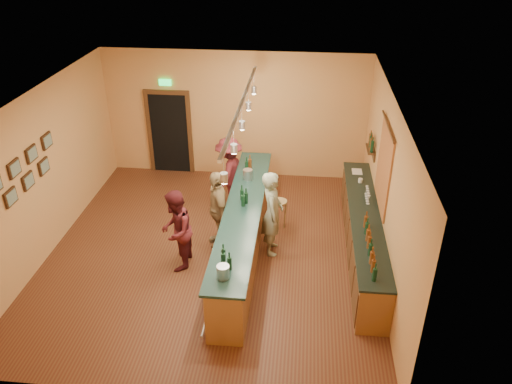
# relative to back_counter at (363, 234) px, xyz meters

# --- Properties ---
(floor) EXTENTS (7.00, 7.00, 0.00)m
(floor) POSITION_rel_back_counter_xyz_m (-2.97, -0.18, -0.49)
(floor) COLOR #522517
(floor) RESTS_ON ground
(ceiling) EXTENTS (6.50, 7.00, 0.02)m
(ceiling) POSITION_rel_back_counter_xyz_m (-2.97, -0.18, 2.71)
(ceiling) COLOR silver
(ceiling) RESTS_ON wall_back
(wall_back) EXTENTS (6.50, 0.02, 3.20)m
(wall_back) POSITION_rel_back_counter_xyz_m (-2.97, 3.32, 1.11)
(wall_back) COLOR #E09654
(wall_back) RESTS_ON floor
(wall_front) EXTENTS (6.50, 0.02, 3.20)m
(wall_front) POSITION_rel_back_counter_xyz_m (-2.97, -3.68, 1.11)
(wall_front) COLOR #E09654
(wall_front) RESTS_ON floor
(wall_left) EXTENTS (0.02, 7.00, 3.20)m
(wall_left) POSITION_rel_back_counter_xyz_m (-6.22, -0.18, 1.11)
(wall_left) COLOR #E09654
(wall_left) RESTS_ON floor
(wall_right) EXTENTS (0.02, 7.00, 3.20)m
(wall_right) POSITION_rel_back_counter_xyz_m (0.28, -0.18, 1.11)
(wall_right) COLOR #E09654
(wall_right) RESTS_ON floor
(doorway) EXTENTS (1.15, 0.09, 2.48)m
(doorway) POSITION_rel_back_counter_xyz_m (-4.67, 3.30, 0.64)
(doorway) COLOR black
(doorway) RESTS_ON wall_back
(tapestry) EXTENTS (0.03, 1.40, 1.60)m
(tapestry) POSITION_rel_back_counter_xyz_m (0.26, 0.22, 1.36)
(tapestry) COLOR maroon
(tapestry) RESTS_ON wall_right
(bottle_shelf) EXTENTS (0.17, 0.55, 0.54)m
(bottle_shelf) POSITION_rel_back_counter_xyz_m (0.20, 1.72, 1.18)
(bottle_shelf) COLOR #432B14
(bottle_shelf) RESTS_ON wall_right
(picture_grid) EXTENTS (0.06, 2.20, 0.70)m
(picture_grid) POSITION_rel_back_counter_xyz_m (-6.18, -0.93, 1.46)
(picture_grid) COLOR #382111
(picture_grid) RESTS_ON wall_left
(back_counter) EXTENTS (0.60, 4.55, 1.27)m
(back_counter) POSITION_rel_back_counter_xyz_m (0.00, 0.00, 0.00)
(back_counter) COLOR olive
(back_counter) RESTS_ON floor
(tasting_bar) EXTENTS (0.73, 5.10, 1.38)m
(tasting_bar) POSITION_rel_back_counter_xyz_m (-2.34, -0.18, 0.12)
(tasting_bar) COLOR olive
(tasting_bar) RESTS_ON floor
(pendant_track) EXTENTS (0.11, 4.60, 0.50)m
(pendant_track) POSITION_rel_back_counter_xyz_m (-2.34, -0.18, 2.50)
(pendant_track) COLOR silver
(pendant_track) RESTS_ON ceiling
(bartender) EXTENTS (0.47, 0.67, 1.77)m
(bartender) POSITION_rel_back_counter_xyz_m (-1.79, -0.04, 0.40)
(bartender) COLOR gray
(bartender) RESTS_ON floor
(customer_a) EXTENTS (0.63, 0.80, 1.62)m
(customer_a) POSITION_rel_back_counter_xyz_m (-3.54, -0.72, 0.32)
(customer_a) COLOR #59191E
(customer_a) RESTS_ON floor
(customer_b) EXTENTS (0.74, 1.05, 1.66)m
(customer_b) POSITION_rel_back_counter_xyz_m (-2.89, 0.10, 0.34)
(customer_b) COLOR #997A51
(customer_b) RESTS_ON floor
(customer_c) EXTENTS (0.89, 1.22, 1.69)m
(customer_c) POSITION_rel_back_counter_xyz_m (-2.89, 1.65, 0.36)
(customer_c) COLOR #59191E
(customer_c) RESTS_ON floor
(bar_stool) EXTENTS (0.33, 0.33, 0.68)m
(bar_stool) POSITION_rel_back_counter_xyz_m (-1.70, 0.79, 0.05)
(bar_stool) COLOR olive
(bar_stool) RESTS_ON floor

